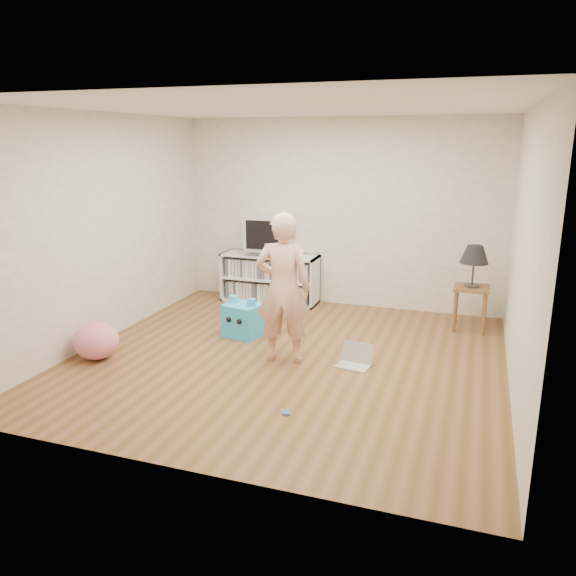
% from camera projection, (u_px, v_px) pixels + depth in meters
% --- Properties ---
extents(ground, '(4.50, 4.50, 0.00)m').
position_uv_depth(ground, '(287.00, 358.00, 6.08)').
color(ground, brown).
rests_on(ground, ground).
extents(walls, '(4.52, 4.52, 2.60)m').
position_uv_depth(walls, '(287.00, 240.00, 5.75)').
color(walls, beige).
rests_on(walls, ground).
extents(ceiling, '(4.50, 4.50, 0.01)m').
position_uv_depth(ceiling, '(287.00, 107.00, 5.41)').
color(ceiling, white).
rests_on(ceiling, walls).
extents(media_unit, '(1.40, 0.45, 0.70)m').
position_uv_depth(media_unit, '(270.00, 278.00, 8.15)').
color(media_unit, white).
rests_on(media_unit, ground).
extents(dvd_deck, '(0.45, 0.35, 0.07)m').
position_uv_depth(dvd_deck, '(270.00, 252.00, 8.04)').
color(dvd_deck, gray).
rests_on(dvd_deck, media_unit).
extents(crt_tv, '(0.60, 0.53, 0.50)m').
position_uv_depth(crt_tv, '(269.00, 232.00, 7.97)').
color(crt_tv, '#B4B4BA').
rests_on(crt_tv, dvd_deck).
extents(side_table, '(0.42, 0.42, 0.55)m').
position_uv_depth(side_table, '(471.00, 297.00, 6.91)').
color(side_table, brown).
rests_on(side_table, ground).
extents(table_lamp, '(0.34, 0.34, 0.52)m').
position_uv_depth(table_lamp, '(474.00, 255.00, 6.77)').
color(table_lamp, '#333333').
rests_on(table_lamp, side_table).
extents(person, '(0.64, 0.47, 1.60)m').
position_uv_depth(person, '(283.00, 288.00, 5.83)').
color(person, beige).
rests_on(person, ground).
extents(laptop, '(0.37, 0.32, 0.23)m').
position_uv_depth(laptop, '(355.00, 359.00, 5.89)').
color(laptop, silver).
rests_on(laptop, ground).
extents(playing_cards, '(0.09, 0.11, 0.02)m').
position_uv_depth(playing_cards, '(286.00, 413.00, 4.85)').
color(playing_cards, '#475FBE').
rests_on(playing_cards, ground).
extents(plush_blue, '(0.48, 0.42, 0.48)m').
position_uv_depth(plush_blue, '(243.00, 320.00, 6.72)').
color(plush_blue, '#28ADFC').
rests_on(plush_blue, ground).
extents(plush_pink, '(0.61, 0.61, 0.40)m').
position_uv_depth(plush_pink, '(96.00, 341.00, 6.03)').
color(plush_pink, pink).
rests_on(plush_pink, ground).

